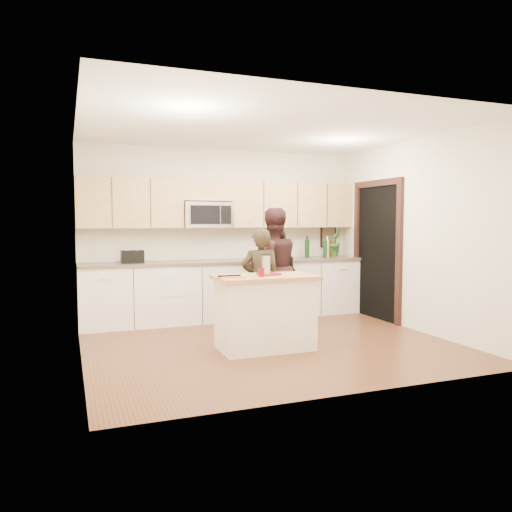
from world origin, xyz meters
name	(u,v)px	position (x,y,z in m)	size (l,w,h in m)	color
floor	(268,343)	(0.00, 0.00, 0.00)	(4.50, 4.50, 0.00)	brown
room_shell	(269,207)	(0.00, 0.00, 1.73)	(4.52, 4.02, 2.71)	beige
back_cabinetry	(228,290)	(0.00, 1.69, 0.47)	(4.50, 0.66, 0.94)	white
upper_cabinetry	(227,203)	(0.03, 1.83, 1.84)	(4.50, 0.33, 0.75)	tan
microwave	(207,215)	(-0.31, 1.80, 1.65)	(0.76, 0.41, 0.40)	silver
doorway	(377,246)	(2.23, 0.90, 1.16)	(0.06, 1.25, 2.20)	black
framed_picture	(328,237)	(1.95, 1.98, 1.28)	(0.30, 0.03, 0.38)	black
dish_towel	(171,272)	(-0.95, 1.50, 0.80)	(0.34, 0.60, 0.48)	white
island	(265,312)	(-0.15, -0.25, 0.45)	(1.21, 0.71, 0.90)	white
red_plate	(269,274)	(-0.07, -0.19, 0.91)	(0.32, 0.32, 0.02)	maroon
box_grater	(266,264)	(-0.12, -0.22, 1.04)	(0.10, 0.06, 0.24)	silver
drink_glass	(261,272)	(-0.25, -0.38, 0.95)	(0.07, 0.07, 0.11)	maroon
cutting_board	(231,277)	(-0.60, -0.33, 0.91)	(0.29, 0.20, 0.02)	#BF7E4F
tongs	(229,276)	(-0.63, -0.34, 0.92)	(0.27, 0.03, 0.02)	black
knife	(251,276)	(-0.41, -0.45, 0.92)	(0.21, 0.02, 0.01)	silver
toaster	(132,257)	(-1.48, 1.67, 1.03)	(0.32, 0.21, 0.19)	black
bottle_cluster	(325,247)	(1.73, 1.71, 1.11)	(0.60, 0.33, 0.36)	black
orchid	(335,242)	(1.94, 1.72, 1.20)	(0.29, 0.23, 0.52)	#2A6729
woman_left	(261,282)	(0.09, 0.50, 0.73)	(0.53, 0.35, 1.45)	black
woman_center	(272,268)	(0.40, 0.84, 0.87)	(0.85, 0.66, 1.74)	black
woman_right	(279,276)	(0.58, 1.01, 0.73)	(0.86, 0.36, 1.46)	black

